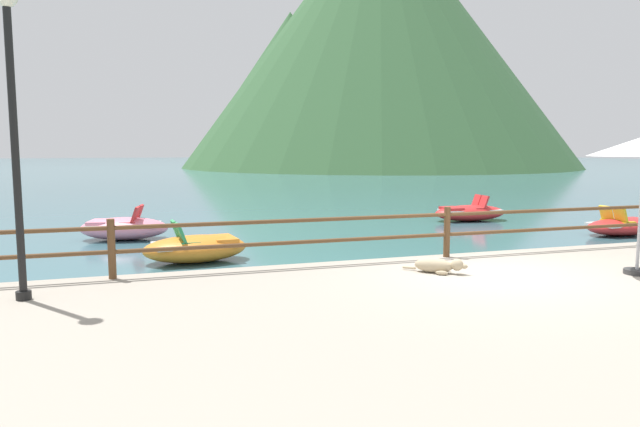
{
  "coord_description": "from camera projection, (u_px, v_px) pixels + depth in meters",
  "views": [
    {
      "loc": [
        -5.6,
        -7.96,
        2.46
      ],
      "look_at": [
        -1.39,
        5.0,
        0.9
      ],
      "focal_mm": 32.49,
      "sensor_mm": 36.0,
      "label": 1
    }
  ],
  "objects": [
    {
      "name": "pedal_boat_0",
      "position": [
        622.0,
        226.0,
        16.32
      ],
      "size": [
        2.35,
        1.29,
        0.82
      ],
      "color": "red",
      "rests_on": "ground"
    },
    {
      "name": "promenade_dock",
      "position": [
        596.0,
        324.0,
        7.42
      ],
      "size": [
        28.0,
        8.0,
        0.4
      ],
      "primitive_type": "cube",
      "color": "#A39989",
      "rests_on": "ground"
    },
    {
      "name": "pedal_boat_1",
      "position": [
        470.0,
        212.0,
        19.49
      ],
      "size": [
        2.58,
        1.26,
        0.86
      ],
      "color": "red",
      "rests_on": "ground"
    },
    {
      "name": "lamp_post",
      "position": [
        13.0,
        115.0,
        7.58
      ],
      "size": [
        0.28,
        0.28,
        4.12
      ],
      "color": "black",
      "rests_on": "promenade_dock"
    },
    {
      "name": "dock_railing",
      "position": [
        447.0,
        226.0,
        10.87
      ],
      "size": [
        23.92,
        0.12,
        0.95
      ],
      "color": "brown",
      "rests_on": "promenade_dock"
    },
    {
      "name": "pedal_boat_2",
      "position": [
        124.0,
        228.0,
        15.51
      ],
      "size": [
        2.52,
        1.73,
        0.91
      ],
      "color": "pink",
      "rests_on": "ground"
    },
    {
      "name": "ground_plane",
      "position": [
        204.0,
        178.0,
        47.32
      ],
      "size": [
        200.0,
        200.0,
        0.0
      ],
      "primitive_type": "plane",
      "color": "#3D6B75"
    },
    {
      "name": "cliff_headland",
      "position": [
        364.0,
        43.0,
        74.14
      ],
      "size": [
        49.83,
        49.83,
        33.6
      ],
      "color": "#386038",
      "rests_on": "ground"
    },
    {
      "name": "dog_resting",
      "position": [
        438.0,
        265.0,
        9.53
      ],
      "size": [
        0.84,
        0.77,
        0.26
      ],
      "color": "tan",
      "rests_on": "promenade_dock"
    },
    {
      "name": "pedal_boat_3",
      "position": [
        196.0,
        248.0,
        12.49
      ],
      "size": [
        2.35,
        1.53,
        0.89
      ],
      "color": "orange",
      "rests_on": "ground"
    }
  ]
}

